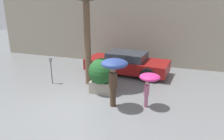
# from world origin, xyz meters

# --- Properties ---
(ground_plane) EXTENTS (40.00, 40.00, 0.00)m
(ground_plane) POSITION_xyz_m (0.00, 0.00, 0.00)
(ground_plane) COLOR slate
(building_facade) EXTENTS (18.00, 0.30, 6.00)m
(building_facade) POSITION_xyz_m (0.00, 6.50, 3.00)
(building_facade) COLOR #9E937F
(building_facade) RESTS_ON ground
(planter_box) EXTENTS (1.16, 1.16, 1.54)m
(planter_box) POSITION_xyz_m (0.53, 1.53, 0.83)
(planter_box) COLOR #9E9384
(planter_box) RESTS_ON ground
(person_adult) EXTENTS (0.97, 0.97, 1.88)m
(person_adult) POSITION_xyz_m (1.46, 0.38, 1.50)
(person_adult) COLOR #473323
(person_adult) RESTS_ON ground
(person_child) EXTENTS (0.76, 0.76, 1.33)m
(person_child) POSITION_xyz_m (2.67, 0.80, 1.09)
(person_child) COLOR #B76684
(person_child) RESTS_ON ground
(parked_car_near) EXTENTS (4.56, 2.25, 1.20)m
(parked_car_near) POSITION_xyz_m (0.86, 4.39, 0.58)
(parked_car_near) COLOR maroon
(parked_car_near) RESTS_ON ground
(parking_meter) EXTENTS (0.14, 0.14, 1.30)m
(parking_meter) POSITION_xyz_m (-2.16, 1.73, 0.93)
(parking_meter) COLOR #595B60
(parking_meter) RESTS_ON ground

